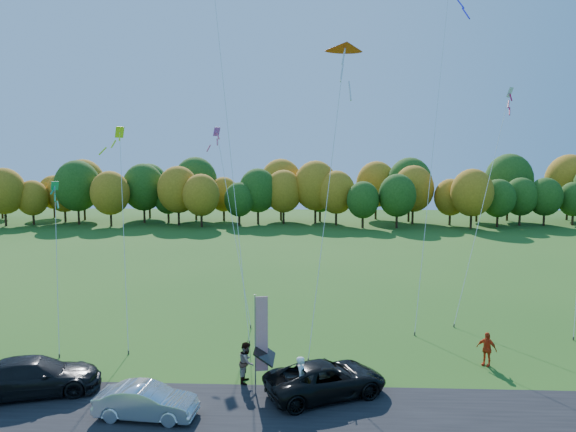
{
  "coord_description": "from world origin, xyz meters",
  "views": [
    {
      "loc": [
        1.28,
        -23.34,
        10.32
      ],
      "look_at": [
        0.0,
        6.0,
        7.0
      ],
      "focal_mm": 32.0,
      "sensor_mm": 36.0,
      "label": 1
    }
  ],
  "objects_px": {
    "silver_sedan": "(146,401)",
    "feather_flag": "(260,333)",
    "person_east": "(487,349)",
    "black_suv": "(326,379)"
  },
  "relations": [
    {
      "from": "black_suv",
      "to": "feather_flag",
      "type": "relative_size",
      "value": 1.2
    },
    {
      "from": "person_east",
      "to": "feather_flag",
      "type": "bearing_deg",
      "value": -123.59
    },
    {
      "from": "feather_flag",
      "to": "black_suv",
      "type": "bearing_deg",
      "value": -2.52
    },
    {
      "from": "black_suv",
      "to": "person_east",
      "type": "distance_m",
      "value": 8.88
    },
    {
      "from": "black_suv",
      "to": "person_east",
      "type": "relative_size",
      "value": 3.14
    },
    {
      "from": "silver_sedan",
      "to": "feather_flag",
      "type": "relative_size",
      "value": 0.9
    },
    {
      "from": "silver_sedan",
      "to": "person_east",
      "type": "height_order",
      "value": "person_east"
    },
    {
      "from": "silver_sedan",
      "to": "feather_flag",
      "type": "distance_m",
      "value": 5.36
    },
    {
      "from": "silver_sedan",
      "to": "feather_flag",
      "type": "bearing_deg",
      "value": -56.72
    },
    {
      "from": "black_suv",
      "to": "silver_sedan",
      "type": "xyz_separation_m",
      "value": [
        -7.22,
        -2.24,
        -0.08
      ]
    }
  ]
}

